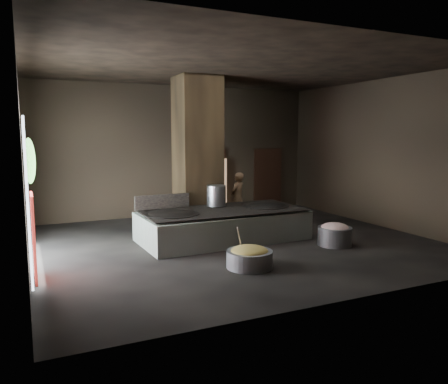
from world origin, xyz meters
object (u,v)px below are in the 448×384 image
wok_right (266,208)px  meat_basin (335,236)px  stock_pot (216,196)px  hearth_platform (223,226)px  wok_left (172,217)px  veg_basin (250,259)px  cook (238,197)px

wok_right → meat_basin: bearing=-60.9°
stock_pot → hearth_platform: bearing=-95.2°
wok_left → stock_pot: (1.50, 0.60, 0.38)m
wok_left → veg_basin: (0.93, -2.46, -0.57)m
hearth_platform → wok_right: (1.35, 0.05, 0.37)m
wok_left → cook: (2.89, 2.04, 0.06)m
veg_basin → wok_left: bearing=110.7°
hearth_platform → wok_left: bearing=179.7°
wok_left → wok_right: (2.80, 0.10, 0.00)m
stock_pot → meat_basin: 3.38m
veg_basin → meat_basin: 2.97m
veg_basin → meat_basin: bearing=14.7°
wok_left → wok_right: size_ratio=1.07×
wok_right → meat_basin: 2.12m
hearth_platform → cook: cook is taller
wok_left → meat_basin: (3.80, -1.70, -0.51)m
cook → stock_pot: bearing=14.6°
cook → veg_basin: size_ratio=1.63×
wok_right → hearth_platform: bearing=-177.9°
veg_basin → meat_basin: meat_basin is taller
hearth_platform → veg_basin: size_ratio=4.42×
cook → veg_basin: bearing=35.1°
hearth_platform → stock_pot: size_ratio=7.67×
meat_basin → wok_right: bearing=119.1°
hearth_platform → cook: 2.49m
hearth_platform → veg_basin: bearing=-104.1°
hearth_platform → wok_right: size_ratio=3.41×
wok_right → veg_basin: 3.22m
stock_pot → meat_basin: bearing=-45.0°
veg_basin → wok_right: bearing=53.8°
wok_left → cook: bearing=35.2°
hearth_platform → stock_pot: (0.05, 0.55, 0.75)m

